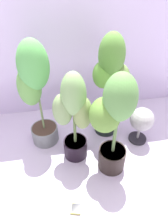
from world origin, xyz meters
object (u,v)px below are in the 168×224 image
Objects in this scene: potted_plant_back_left at (35,90)px; floor_fan at (142,121)px; potted_plant_back_right at (110,82)px; potted_plant_center at (74,115)px; hygrometer_box at (76,208)px; potted_plant_front_right at (113,120)px.

potted_plant_back_left is 2.67× the size of floor_fan.
potted_plant_back_right is 0.47m from potted_plant_center.
potted_plant_center is at bearing 4.39° from floor_fan.
floor_fan is (0.65, 0.08, -0.23)m from potted_plant_center.
hygrometer_box is at bearing -118.77° from potted_plant_back_right.
potted_plant_front_right is 0.72m from hygrometer_box.
hygrometer_box is at bearing 37.13° from floor_fan.
floor_fan is at bearing 6.98° from potted_plant_center.
potted_plant_back_right is 1.20× the size of potted_plant_center.
potted_plant_back_left is 0.66m from potted_plant_back_right.
potted_plant_back_left is at bearing -12.58° from floor_fan.
potted_plant_back_left is 1.02m from floor_fan.
potted_plant_center is at bearing 146.69° from potted_plant_front_right.
potted_plant_front_right is 1.07× the size of potted_plant_center.
hygrometer_box is at bearing -134.53° from potted_plant_front_right.
potted_plant_center is (0.29, -0.25, -0.11)m from potted_plant_back_left.
potted_plant_center is (-0.37, -0.28, -0.11)m from potted_plant_back_right.
potted_plant_back_right reaches higher than hygrometer_box.
potted_plant_back_left is 1.19× the size of potted_plant_center.
potted_plant_front_right is at bearing -37.14° from potted_plant_back_left.
hygrometer_box is (-0.44, -0.80, -0.58)m from potted_plant_back_right.
potted_plant_center is at bearing -143.25° from potted_plant_back_right.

